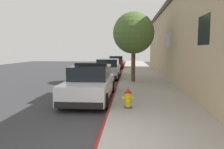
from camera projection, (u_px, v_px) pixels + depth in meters
The scene contains 9 objects.
ground_plane at pixel (59, 84), 15.24m from camera, with size 31.46×60.00×0.20m, color #353538.
sidewalk_pavement at pixel (144, 82), 14.73m from camera, with size 3.39×60.00×0.15m, color #9E9991.
curb_painted_edge at pixel (119, 82), 14.87m from camera, with size 0.08×60.00×0.15m, color maroon.
storefront_building at pixel (214, 41), 14.95m from camera, with size 6.58×26.59×5.82m.
police_cruiser at pixel (91, 83), 9.94m from camera, with size 1.94×4.84×1.68m.
parked_car_silver_ahead at pixel (108, 69), 17.96m from camera, with size 1.94×4.84×1.56m.
parked_car_dark_far at pixel (116, 62), 28.29m from camera, with size 1.94×4.84×1.56m.
fire_hydrant at pixel (128, 99), 7.88m from camera, with size 0.44×0.40×0.76m.
street_tree at pixel (134, 33), 14.40m from camera, with size 2.79×2.79×4.68m.
Camera 1 is at (0.68, -4.71, 2.25)m, focal length 34.41 mm.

